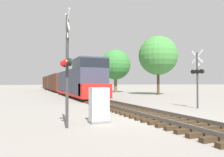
{
  "coord_description": "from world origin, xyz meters",
  "views": [
    {
      "loc": [
        -6.18,
        -9.6,
        1.8
      ],
      "look_at": [
        -0.58,
        4.52,
        2.1
      ],
      "focal_mm": 35.0,
      "sensor_mm": 36.0,
      "label": 1
    }
  ],
  "objects_px": {
    "tree_far_right": "(158,56)",
    "tree_deep_background": "(94,68)",
    "relay_cabinet": "(99,105)",
    "tree_mid_background": "(116,65)",
    "freight_train": "(60,83)",
    "crossing_signal_near": "(67,64)",
    "crossing_signal_far": "(198,74)"
  },
  "relations": [
    {
      "from": "tree_far_right",
      "to": "tree_deep_background",
      "type": "height_order",
      "value": "tree_far_right"
    },
    {
      "from": "relay_cabinet",
      "to": "tree_mid_background",
      "type": "relative_size",
      "value": 0.19
    },
    {
      "from": "freight_train",
      "to": "tree_deep_background",
      "type": "distance_m",
      "value": 19.53
    },
    {
      "from": "relay_cabinet",
      "to": "tree_deep_background",
      "type": "bearing_deg",
      "value": 73.28
    },
    {
      "from": "tree_deep_background",
      "to": "crossing_signal_near",
      "type": "bearing_deg",
      "value": -108.17
    },
    {
      "from": "tree_far_right",
      "to": "tree_deep_background",
      "type": "xyz_separation_m",
      "value": [
        -0.88,
        30.36,
        0.07
      ]
    },
    {
      "from": "crossing_signal_near",
      "to": "tree_deep_background",
      "type": "xyz_separation_m",
      "value": [
        16.34,
        49.78,
        3.47
      ]
    },
    {
      "from": "freight_train",
      "to": "tree_far_right",
      "type": "relative_size",
      "value": 5.66
    },
    {
      "from": "freight_train",
      "to": "tree_deep_background",
      "type": "bearing_deg",
      "value": 52.27
    },
    {
      "from": "relay_cabinet",
      "to": "freight_train",
      "type": "bearing_deg",
      "value": 84.81
    },
    {
      "from": "tree_far_right",
      "to": "tree_mid_background",
      "type": "height_order",
      "value": "tree_far_right"
    },
    {
      "from": "freight_train",
      "to": "tree_mid_background",
      "type": "relative_size",
      "value": 6.17
    },
    {
      "from": "relay_cabinet",
      "to": "tree_mid_background",
      "type": "height_order",
      "value": "tree_mid_background"
    },
    {
      "from": "relay_cabinet",
      "to": "tree_deep_background",
      "type": "relative_size",
      "value": 0.18
    },
    {
      "from": "freight_train",
      "to": "crossing_signal_near",
      "type": "distance_m",
      "value": 35.0
    },
    {
      "from": "crossing_signal_near",
      "to": "tree_far_right",
      "type": "height_order",
      "value": "tree_far_right"
    },
    {
      "from": "relay_cabinet",
      "to": "tree_far_right",
      "type": "bearing_deg",
      "value": 50.25
    },
    {
      "from": "freight_train",
      "to": "tree_far_right",
      "type": "xyz_separation_m",
      "value": [
        12.56,
        -15.27,
        4.09
      ]
    },
    {
      "from": "freight_train",
      "to": "crossing_signal_far",
      "type": "relative_size",
      "value": 12.29
    },
    {
      "from": "crossing_signal_near",
      "to": "tree_deep_background",
      "type": "relative_size",
      "value": 0.53
    },
    {
      "from": "tree_mid_background",
      "to": "crossing_signal_near",
      "type": "bearing_deg",
      "value": -115.96
    },
    {
      "from": "tree_far_right",
      "to": "tree_deep_background",
      "type": "distance_m",
      "value": 30.38
    },
    {
      "from": "crossing_signal_far",
      "to": "tree_mid_background",
      "type": "bearing_deg",
      "value": -21.7
    },
    {
      "from": "freight_train",
      "to": "crossing_signal_far",
      "type": "height_order",
      "value": "freight_train"
    },
    {
      "from": "crossing_signal_near",
      "to": "relay_cabinet",
      "type": "height_order",
      "value": "crossing_signal_near"
    },
    {
      "from": "freight_train",
      "to": "relay_cabinet",
      "type": "xyz_separation_m",
      "value": [
        -3.09,
        -34.1,
        -1.09
      ]
    },
    {
      "from": "crossing_signal_near",
      "to": "tree_far_right",
      "type": "distance_m",
      "value": 26.17
    },
    {
      "from": "tree_far_right",
      "to": "crossing_signal_near",
      "type": "bearing_deg",
      "value": -131.57
    },
    {
      "from": "tree_deep_background",
      "to": "tree_mid_background",
      "type": "bearing_deg",
      "value": -95.28
    },
    {
      "from": "freight_train",
      "to": "tree_mid_background",
      "type": "bearing_deg",
      "value": -26.6
    },
    {
      "from": "crossing_signal_far",
      "to": "tree_deep_background",
      "type": "height_order",
      "value": "tree_deep_background"
    },
    {
      "from": "crossing_signal_far",
      "to": "tree_far_right",
      "type": "distance_m",
      "value": 18.07
    }
  ]
}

